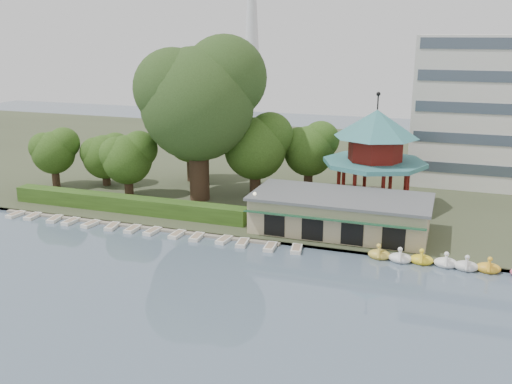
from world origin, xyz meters
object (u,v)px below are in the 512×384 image
at_px(big_tree, 199,96).
at_px(dock, 135,225).
at_px(pavilion, 375,149).
at_px(boathouse, 340,213).

bearing_deg(big_tree, dock, -106.13).
xyz_separation_m(pavilion, big_tree, (-20.81, -3.78, 5.87)).
height_order(boathouse, big_tree, big_tree).
xyz_separation_m(dock, big_tree, (3.19, 11.02, 13.23)).
relative_size(dock, boathouse, 1.83).
relative_size(dock, pavilion, 2.52).
bearing_deg(dock, boathouse, 12.24).
xyz_separation_m(boathouse, big_tree, (-18.81, 6.25, 10.99)).
height_order(boathouse, pavilion, pavilion).
bearing_deg(dock, big_tree, 73.87).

